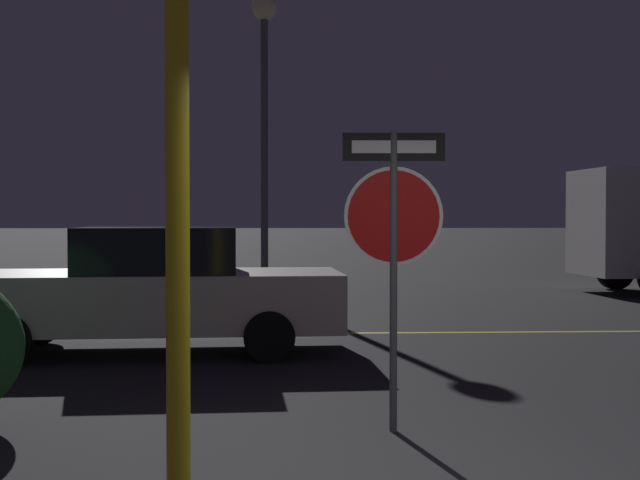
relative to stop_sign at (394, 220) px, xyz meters
name	(u,v)px	position (x,y,z in m)	size (l,w,h in m)	color
road_center_stripe	(354,333)	(0.19, 5.89, -1.66)	(43.05, 0.12, 0.01)	gold
stop_sign	(394,220)	(0.00, 0.00, 0.00)	(0.80, 0.06, 2.35)	#4C4C51
yellow_pole_left	(178,201)	(-1.45, -2.09, 0.11)	(0.13, 0.13, 3.54)	yellow
passing_car_2	(149,291)	(-2.51, 4.18, -0.89)	(4.96, 2.14, 1.56)	silver
street_lamp	(264,81)	(-1.20, 12.28, 2.94)	(0.54, 0.54, 6.45)	#4C4C51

